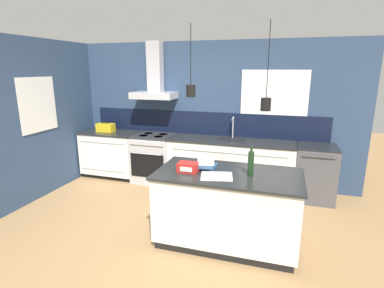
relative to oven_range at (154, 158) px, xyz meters
The scene contains 13 objects.
ground_plane 1.96m from the oven_range, 62.24° to the right, with size 16.00×16.00×0.00m, color #A87F51.
wall_back 1.27m from the oven_range, 20.68° to the left, with size 5.60×2.13×2.60m.
wall_left 2.02m from the oven_range, 147.34° to the right, with size 0.08×3.80×2.60m.
counter_run_left 0.93m from the oven_range, behind, with size 1.11×0.64×0.91m.
counter_run_sink 1.47m from the oven_range, ahead, with size 2.19×0.64×1.29m.
oven_range is the anchor object (origin of this frame).
dishwasher 2.87m from the oven_range, ahead, with size 0.63×0.65×0.91m.
kitchen_island 2.41m from the oven_range, 44.02° to the right, with size 1.72×0.91×0.91m.
bottle_on_island 2.69m from the oven_range, 40.40° to the right, with size 0.07×0.07×0.35m.
book_stack 2.19m from the oven_range, 47.78° to the right, with size 0.28×0.36×0.11m.
red_supply_box 2.24m from the oven_range, 54.65° to the right, with size 0.25×0.17×0.11m.
paper_pile 2.50m from the oven_range, 48.52° to the right, with size 0.41×0.37×0.01m.
yellow_toolbox 1.16m from the oven_range, behind, with size 0.34×0.18×0.19m.
Camera 1 is at (1.42, -3.34, 2.11)m, focal length 28.00 mm.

